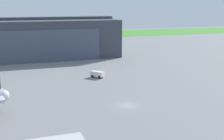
{
  "coord_description": "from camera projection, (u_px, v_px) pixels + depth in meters",
  "views": [
    {
      "loc": [
        -27.72,
        -66.66,
        24.67
      ],
      "look_at": [
        3.69,
        22.06,
        4.28
      ],
      "focal_mm": 48.86,
      "sensor_mm": 36.0,
      "label": 1
    }
  ],
  "objects": [
    {
      "name": "ground_plane",
      "position": [
        128.0,
        106.0,
        75.68
      ],
      "size": [
        440.0,
        440.0,
        0.0
      ],
      "primitive_type": "plane",
      "color": "slate"
    },
    {
      "name": "maintenance_hangar",
      "position": [
        15.0,
        39.0,
        142.42
      ],
      "size": [
        93.41,
        35.61,
        18.73
      ],
      "color": "#383D47",
      "rests_on": "ground_plane"
    },
    {
      "name": "grass_field_strip",
      "position": [
        41.0,
        36.0,
        242.11
      ],
      "size": [
        440.0,
        56.0,
        0.08
      ],
      "primitive_type": "cube",
      "color": "#42892F",
      "rests_on": "ground_plane"
    },
    {
      "name": "baggage_tug",
      "position": [
        97.0,
        74.0,
        104.2
      ],
      "size": [
        4.51,
        4.83,
        2.18
      ],
      "color": "silver",
      "rests_on": "ground_plane"
    }
  ]
}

